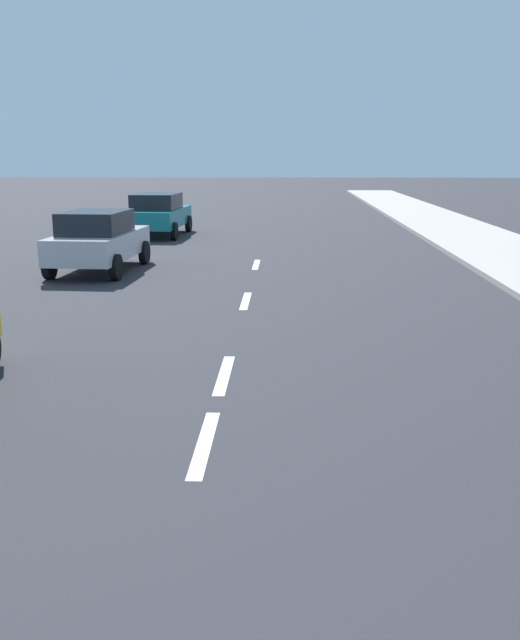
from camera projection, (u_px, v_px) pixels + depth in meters
name	position (u px, v px, depth m)	size (l,w,h in m)	color
ground_plane	(252.00, 279.00, 17.41)	(160.00, 160.00, 0.00)	#2D2D33
lane_stripe_2	(205.00, 443.00, 7.47)	(0.16, 1.80, 0.01)	white
lane_stripe_3	(224.00, 375.00, 9.79)	(0.16, 1.80, 0.01)	white
lane_stripe_4	(246.00, 301.00, 14.74)	(0.16, 1.80, 0.01)	white
lane_stripe_5	(256.00, 264.00, 19.63)	(0.16, 1.80, 0.01)	white
parked_car_silver	(98.00, 239.00, 18.29)	(2.03, 4.04, 1.57)	#B7BABF
parked_car_teal	(158.00, 213.00, 26.43)	(2.08, 4.24, 1.57)	#14727A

